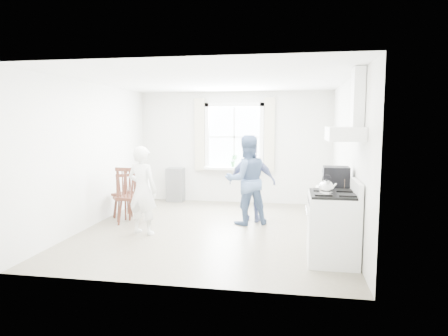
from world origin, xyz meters
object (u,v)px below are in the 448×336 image
person_left (142,190)px  windsor_chair_c (130,187)px  person_right (252,182)px  stereo_stack (336,178)px  windsor_chair_b (129,190)px  low_cabinet (333,218)px  person_mid (247,180)px  windsor_chair_a (125,192)px  gas_stove (333,227)px

person_left → windsor_chair_c: bearing=-42.5°
person_left → person_right: size_ratio=0.99×
stereo_stack → windsor_chair_b: bearing=168.5°
stereo_stack → windsor_chair_b: size_ratio=0.35×
windsor_chair_b → windsor_chair_c: windsor_chair_b is taller
low_cabinet → windsor_chair_c: size_ratio=0.88×
person_right → person_mid: bearing=75.2°
low_cabinet → windsor_chair_a: 3.91m
windsor_chair_c → person_mid: bearing=-2.2°
gas_stove → person_right: (-1.30, 2.04, 0.28)m
windsor_chair_c → stereo_stack: bearing=-18.7°
windsor_chair_b → person_left: bearing=-47.5°
low_cabinet → person_right: (-1.37, 1.34, 0.31)m
gas_stove → windsor_chair_b: bearing=158.7°
windsor_chair_b → windsor_chair_c: 0.60m
windsor_chair_c → person_right: bearing=2.9°
low_cabinet → person_left: size_ratio=0.60×
windsor_chair_a → windsor_chair_b: 0.41m
windsor_chair_c → windsor_chair_a: bearing=-89.7°
gas_stove → stereo_stack: 0.87m
stereo_stack → windsor_chair_a: stereo_stack is taller
person_right → windsor_chair_c: bearing=9.3°
windsor_chair_a → windsor_chair_c: bearing=90.3°
stereo_stack → windsor_chair_c: (-3.80, 1.28, -0.45)m
stereo_stack → windsor_chair_a: (-3.80, 1.06, -0.50)m
windsor_chair_c → person_left: size_ratio=0.68×
gas_stove → person_mid: bearing=127.2°
stereo_stack → person_left: person_left is taller
low_cabinet → person_left: (-3.11, 0.17, 0.30)m
person_mid → person_left: bearing=7.0°
windsor_chair_a → person_left: bearing=-50.9°
person_left → person_right: (1.74, 1.17, 0.01)m
low_cabinet → windsor_chair_b: (-3.56, 0.66, 0.21)m
stereo_stack → person_right: bearing=134.7°
windsor_chair_b → person_right: size_ratio=0.72×
low_cabinet → person_mid: bearing=142.2°
windsor_chair_c → windsor_chair_b: bearing=-68.4°
low_cabinet → windsor_chair_c: 3.98m
windsor_chair_b → person_right: bearing=17.2°
windsor_chair_a → person_right: size_ratio=0.61×
gas_stove → windsor_chair_a: gas_stove is taller
person_left → person_mid: bearing=-135.1°
windsor_chair_a → windsor_chair_c: size_ratio=0.91×
gas_stove → windsor_chair_b: 3.75m
stereo_stack → windsor_chair_c: stereo_stack is taller
windsor_chair_b → person_left: person_left is taller
low_cabinet → stereo_stack: size_ratio=2.35×
stereo_stack → person_right: 2.00m
stereo_stack → person_left: 3.15m
gas_stove → person_right: bearing=122.6°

